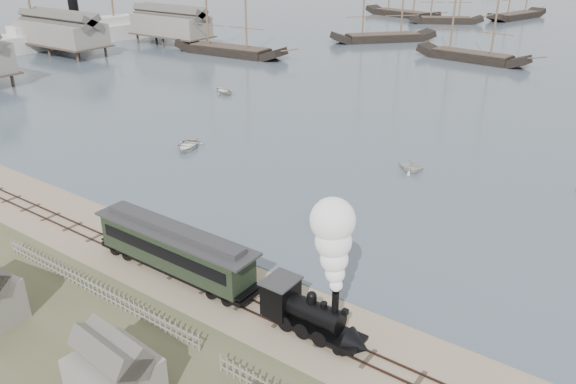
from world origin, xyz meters
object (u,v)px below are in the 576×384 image
Objects in this scene: beached_dinghy at (225,263)px; steamship at (75,20)px; passenger_coach at (175,248)px; locomotive at (326,282)px.

steamship reaches higher than beached_dinghy.
passenger_coach is 0.30× the size of steamship.
steamship is at bearing 151.29° from locomotive.
locomotive is 2.11× the size of beached_dinghy.
passenger_coach is 100.28m from steamship.
passenger_coach reaches higher than beached_dinghy.
steamship is (-97.07, 53.18, 1.00)m from locomotive.
locomotive reaches higher than beached_dinghy.
locomotive is at bearing 0.00° from passenger_coach.
locomotive is 12.25m from passenger_coach.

